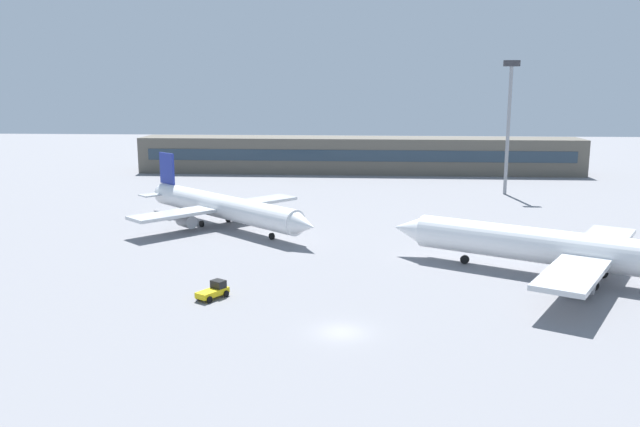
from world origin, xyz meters
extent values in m
plane|color=gray|center=(0.00, 40.00, 0.00)|extent=(400.00, 400.00, 0.00)
cube|color=#5B564C|center=(0.00, 110.99, 4.50)|extent=(111.69, 12.00, 9.00)
cube|color=#263847|center=(0.00, 104.94, 4.95)|extent=(106.11, 0.16, 2.80)
cylinder|color=white|center=(26.29, 17.56, 3.54)|extent=(35.75, 22.17, 4.07)
cone|color=white|center=(7.79, 27.74, 3.54)|extent=(5.79, 5.55, 3.87)
cube|color=silver|center=(27.23, 17.04, 3.21)|extent=(20.01, 30.63, 0.54)
cylinder|color=gray|center=(30.33, 22.67, 1.70)|extent=(4.04, 3.53, 2.14)
cylinder|color=gray|center=(24.13, 11.41, 1.70)|extent=(4.04, 3.53, 2.14)
cylinder|color=black|center=(14.46, 24.07, 0.54)|extent=(1.15, 0.89, 1.07)
cylinder|color=black|center=(29.51, 18.96, 0.54)|extent=(1.15, 0.89, 1.07)
cylinder|color=black|center=(26.82, 14.08, 0.54)|extent=(1.15, 0.89, 1.07)
cylinder|color=white|center=(-20.56, 43.55, 3.23)|extent=(28.55, 26.50, 3.72)
cone|color=white|center=(-6.31, 30.55, 3.23)|extent=(5.40, 5.37, 3.53)
cone|color=white|center=(-34.68, 56.43, 3.23)|extent=(4.50, 4.43, 2.60)
cube|color=navy|center=(-32.50, 54.44, 7.78)|extent=(3.42, 3.16, 5.38)
cube|color=silver|center=(-32.71, 54.64, 3.43)|extent=(8.62, 9.08, 0.23)
cube|color=silver|center=(-21.28, 44.21, 2.94)|extent=(23.26, 24.87, 0.49)
cylinder|color=gray|center=(-25.24, 39.87, 1.56)|extent=(3.63, 3.56, 1.96)
cylinder|color=gray|center=(-17.33, 48.55, 1.56)|extent=(3.63, 3.56, 1.96)
cylinder|color=black|center=(-11.45, 35.24, 0.49)|extent=(0.99, 0.95, 0.98)
cylinder|color=black|center=(-23.72, 42.99, 0.49)|extent=(0.99, 0.95, 0.98)
cylinder|color=black|center=(-20.29, 46.75, 0.49)|extent=(0.99, 0.95, 0.98)
cube|color=yellow|center=(-13.78, 8.47, 0.65)|extent=(3.19, 3.84, 0.60)
cube|color=black|center=(-13.30, 9.23, 1.30)|extent=(1.77, 1.68, 0.90)
cylinder|color=black|center=(-12.48, 9.07, 0.35)|extent=(0.59, 0.73, 0.70)
cylinder|color=black|center=(-13.80, 9.90, 0.35)|extent=(0.59, 0.73, 0.70)
cylinder|color=black|center=(-13.76, 7.04, 0.35)|extent=(0.59, 0.73, 0.70)
cylinder|color=black|center=(-15.08, 7.87, 0.35)|extent=(0.59, 0.73, 0.70)
cylinder|color=gray|center=(30.56, 78.77, 12.84)|extent=(0.70, 0.70, 25.68)
cube|color=#333338|center=(30.56, 78.77, 26.28)|extent=(3.20, 0.80, 1.20)
camera|label=1|loc=(2.02, -55.05, 21.68)|focal=36.33mm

